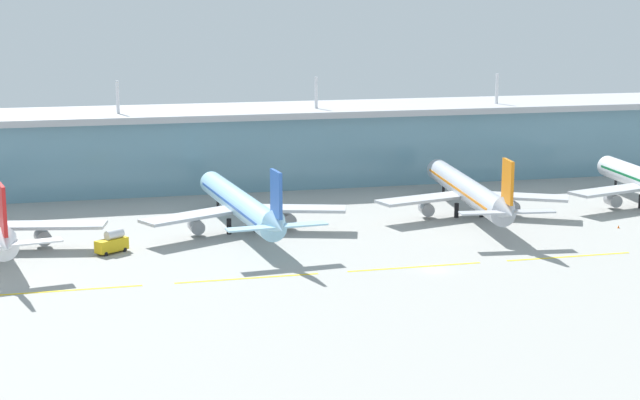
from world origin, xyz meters
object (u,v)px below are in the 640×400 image
airliner_near_middle (241,204)px  safety_cone_left_wingtip (619,227)px  fuel_truck (112,242)px  airliner_far_middle (468,190)px

airliner_near_middle → safety_cone_left_wingtip: airliner_near_middle is taller
fuel_truck → safety_cone_left_wingtip: bearing=-2.5°
airliner_far_middle → fuel_truck: size_ratio=9.58×
airliner_near_middle → airliner_far_middle: size_ratio=0.95×
airliner_near_middle → safety_cone_left_wingtip: (86.75, -18.09, -6.10)m
airliner_far_middle → fuel_truck: (-87.22, -16.31, -4.19)m
airliner_far_middle → safety_cone_left_wingtip: airliner_far_middle is taller
airliner_near_middle → airliner_far_middle: same height
airliner_near_middle → fuel_truck: 32.68m
airliner_near_middle → airliner_far_middle: (57.51, 3.36, 0.00)m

